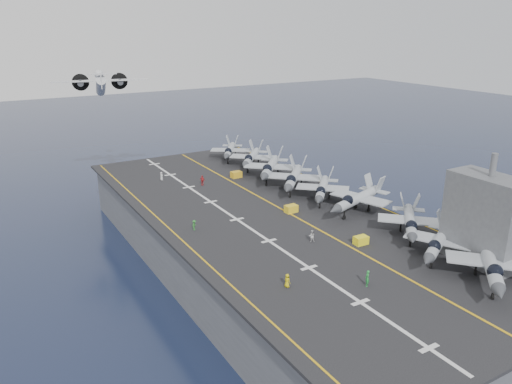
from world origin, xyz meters
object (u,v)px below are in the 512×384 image
transport_plane (101,86)px  fighter_jet_0 (491,262)px  island_superstructure (487,209)px  tow_cart_a (361,240)px

transport_plane → fighter_jet_0: bearing=-75.4°
island_superstructure → fighter_jet_0: island_superstructure is taller
tow_cart_a → transport_plane: transport_plane is taller
fighter_jet_0 → tow_cart_a: bearing=109.9°
tow_cart_a → transport_plane: 77.55m
fighter_jet_0 → island_superstructure: bearing=46.7°
fighter_jet_0 → tow_cart_a: 17.74m
fighter_jet_0 → transport_plane: size_ratio=0.74×
fighter_jet_0 → transport_plane: bearing=104.6°
transport_plane → tow_cart_a: bearing=-76.6°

